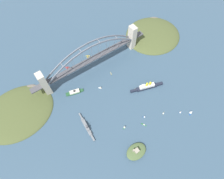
% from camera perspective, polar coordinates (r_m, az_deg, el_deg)
% --- Properties ---
extents(ground_plane, '(1400.00, 1400.00, 0.00)m').
position_cam_1_polar(ground_plane, '(439.11, -6.01, 6.90)').
color(ground_plane, '#385166').
extents(harbor_arch_bridge, '(290.82, 18.33, 77.99)m').
position_cam_1_polar(harbor_arch_bridge, '(412.41, -6.45, 9.71)').
color(harbor_arch_bridge, beige).
rests_on(harbor_arch_bridge, ground).
extents(headland_west_shore, '(147.47, 137.20, 22.59)m').
position_cam_1_polar(headland_west_shore, '(521.61, 12.68, 16.52)').
color(headland_west_shore, '#4C562D').
rests_on(headland_west_shore, ground).
extents(headland_east_shore, '(150.22, 123.84, 17.60)m').
position_cam_1_polar(headland_east_shore, '(427.24, -27.31, -6.18)').
color(headland_east_shore, '#4C562D').
rests_on(headland_east_shore, ground).
extents(ocean_liner, '(74.02, 29.33, 20.41)m').
position_cam_1_polar(ocean_liner, '(408.19, 10.93, 0.89)').
color(ocean_liner, '#1E2333').
rests_on(ocean_liner, ground).
extents(naval_cruiser, '(8.96, 65.74, 16.98)m').
position_cam_1_polar(naval_cruiser, '(369.33, -8.02, -11.51)').
color(naval_cruiser, slate).
rests_on(naval_cruiser, ground).
extents(harbor_ferry_steamer, '(39.65, 18.21, 7.93)m').
position_cam_1_polar(harbor_ferry_steamer, '(406.13, -11.72, -0.77)').
color(harbor_ferry_steamer, '#23512D').
rests_on(harbor_ferry_steamer, ground).
extents(fort_island_mid_harbor, '(39.83, 27.95, 15.03)m').
position_cam_1_polar(fort_island_mid_harbor, '(355.58, 7.63, -18.74)').
color(fort_island_mid_harbor, '#4C6038').
rests_on(fort_island_mid_harbor, ground).
extents(seaplane_taxiing_near_bridge, '(9.29, 8.06, 4.62)m').
position_cam_1_polar(seaplane_taxiing_near_bridge, '(447.10, -13.93, 6.68)').
color(seaplane_taxiing_near_bridge, '#B7B7B2').
rests_on(seaplane_taxiing_near_bridge, ground).
extents(seaplane_second_in_formation, '(9.82, 9.26, 4.76)m').
position_cam_1_polar(seaplane_second_in_formation, '(459.05, -7.61, 10.26)').
color(seaplane_second_in_formation, '#B7B7B2').
rests_on(seaplane_second_in_formation, ground).
extents(small_boat_0, '(6.22, 4.64, 6.35)m').
position_cam_1_polar(small_boat_0, '(390.38, 15.93, -7.13)').
color(small_boat_0, gold).
rests_on(small_boat_0, ground).
extents(small_boat_1, '(7.52, 7.35, 8.37)m').
position_cam_1_polar(small_boat_1, '(402.69, -3.67, 0.71)').
color(small_boat_1, silver).
rests_on(small_boat_1, ground).
extents(small_boat_2, '(6.09, 5.48, 6.68)m').
position_cam_1_polar(small_boat_2, '(378.57, 10.24, -8.38)').
color(small_boat_2, '#234C8C').
rests_on(small_boat_2, ground).
extents(small_boat_3, '(9.69, 7.52, 11.62)m').
position_cam_1_polar(small_boat_3, '(408.05, 23.70, -6.48)').
color(small_boat_3, '#234C8C').
rests_on(small_boat_3, ground).
extents(small_boat_4, '(2.61, 7.04, 2.27)m').
position_cam_1_polar(small_boat_4, '(425.52, -0.30, 5.04)').
color(small_boat_4, gold).
rests_on(small_boat_4, ground).
extents(small_boat_5, '(6.63, 11.02, 2.10)m').
position_cam_1_polar(small_boat_5, '(374.87, 9.97, -10.85)').
color(small_boat_5, '#2D6B3D').
rests_on(small_boat_5, ground).
extents(small_boat_6, '(6.60, 4.83, 8.43)m').
position_cam_1_polar(small_boat_6, '(401.39, 20.82, -6.63)').
color(small_boat_6, '#234C8C').
rests_on(small_boat_6, ground).
extents(small_boat_7, '(7.59, 5.83, 9.23)m').
position_cam_1_polar(small_boat_7, '(365.26, 4.00, -11.61)').
color(small_boat_7, '#2D6B3D').
rests_on(small_boat_7, ground).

